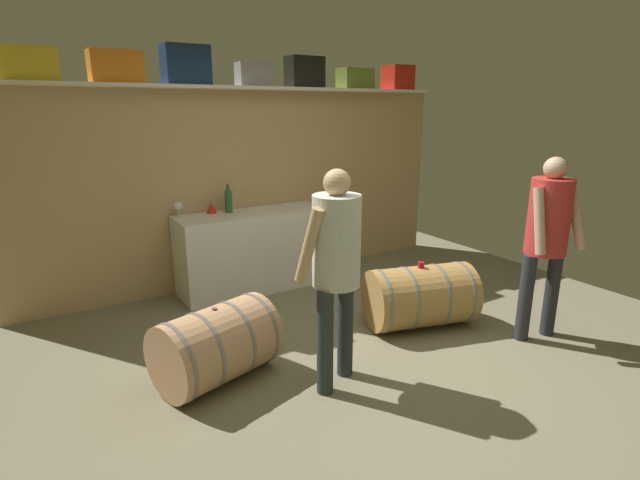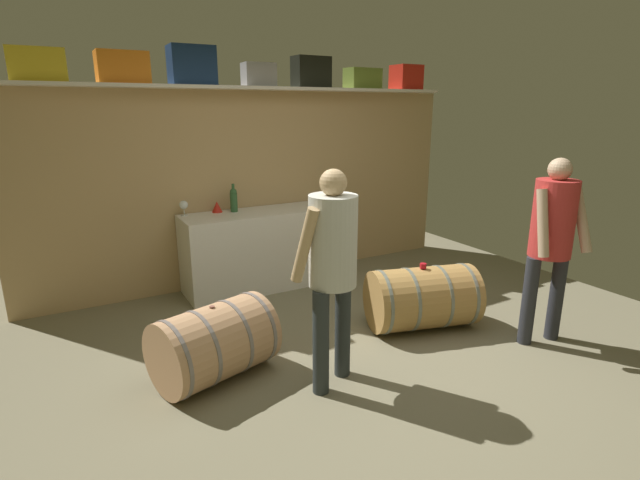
{
  "view_description": "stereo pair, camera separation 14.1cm",
  "coord_description": "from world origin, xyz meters",
  "views": [
    {
      "loc": [
        -2.09,
        -2.57,
        1.91
      ],
      "look_at": [
        -0.18,
        0.55,
        0.89
      ],
      "focal_mm": 26.9,
      "sensor_mm": 36.0,
      "label": 1
    },
    {
      "loc": [
        -1.97,
        -2.64,
        1.91
      ],
      "look_at": [
        -0.18,
        0.55,
        0.89
      ],
      "focal_mm": 26.9,
      "sensor_mm": 36.0,
      "label": 2
    }
  ],
  "objects": [
    {
      "name": "back_wall_panel",
      "position": [
        0.0,
        2.33,
        1.04
      ],
      "size": [
        4.97,
        0.1,
        2.08
      ],
      "primitive_type": "cube",
      "color": "tan",
      "rests_on": "ground"
    },
    {
      "name": "red_funnel",
      "position": [
        -0.5,
        2.18,
        0.9
      ],
      "size": [
        0.11,
        0.11,
        0.11
      ],
      "primitive_type": "cone",
      "color": "red",
      "rests_on": "work_cabinet"
    },
    {
      "name": "toolcase_black",
      "position": [
        0.63,
        2.18,
        2.27
      ],
      "size": [
        0.4,
        0.23,
        0.32
      ],
      "primitive_type": "cube",
      "rotation": [
        0.0,
        0.0,
        0.02
      ],
      "color": "black",
      "rests_on": "high_shelf_board"
    },
    {
      "name": "winemaker_pouring",
      "position": [
        -0.41,
        -0.03,
        0.94
      ],
      "size": [
        0.49,
        0.42,
        1.53
      ],
      "rotation": [
        0.0,
        0.0,
        0.45
      ],
      "color": "#2B3132",
      "rests_on": "ground"
    },
    {
      "name": "toolcase_yellow",
      "position": [
        -1.95,
        2.18,
        2.24
      ],
      "size": [
        0.43,
        0.28,
        0.27
      ],
      "primitive_type": "cube",
      "rotation": [
        0.0,
        0.0,
        -0.0
      ],
      "color": "yellow",
      "rests_on": "high_shelf_board"
    },
    {
      "name": "toolcase_red",
      "position": [
        1.94,
        2.18,
        2.25
      ],
      "size": [
        0.32,
        0.28,
        0.29
      ],
      "primitive_type": "cube",
      "rotation": [
        0.0,
        0.0,
        -0.02
      ],
      "color": "red",
      "rests_on": "high_shelf_board"
    },
    {
      "name": "toolcase_orange",
      "position": [
        -1.29,
        2.18,
        2.25
      ],
      "size": [
        0.44,
        0.28,
        0.28
      ],
      "primitive_type": "cube",
      "rotation": [
        0.0,
        0.0,
        0.01
      ],
      "color": "orange",
      "rests_on": "high_shelf_board"
    },
    {
      "name": "toolcase_grey",
      "position": [
        0.02,
        2.18,
        2.23
      ],
      "size": [
        0.33,
        0.22,
        0.23
      ],
      "primitive_type": "cube",
      "rotation": [
        0.0,
        0.0,
        -0.04
      ],
      "color": "gray",
      "rests_on": "high_shelf_board"
    },
    {
      "name": "toolcase_olive",
      "position": [
        1.31,
        2.18,
        2.22
      ],
      "size": [
        0.42,
        0.24,
        0.23
      ],
      "primitive_type": "cube",
      "rotation": [
        0.0,
        0.0,
        0.06
      ],
      "color": "olive",
      "rests_on": "high_shelf_board"
    },
    {
      "name": "wine_bottle_green",
      "position": [
        -0.33,
        2.12,
        0.97
      ],
      "size": [
        0.08,
        0.08,
        0.29
      ],
      "color": "#2F5C33",
      "rests_on": "work_cabinet"
    },
    {
      "name": "visitor_tasting",
      "position": [
        1.45,
        -0.34,
        0.94
      ],
      "size": [
        0.49,
        0.43,
        1.53
      ],
      "rotation": [
        0.0,
        0.0,
        2.93
      ],
      "color": "#292B31",
      "rests_on": "ground"
    },
    {
      "name": "tasting_cup",
      "position": [
        0.74,
        0.35,
        0.58
      ],
      "size": [
        0.06,
        0.06,
        0.04
      ],
      "primitive_type": "cylinder",
      "color": "red",
      "rests_on": "wine_barrel_near"
    },
    {
      "name": "work_cabinet",
      "position": [
        -0.12,
        1.99,
        0.42
      ],
      "size": [
        1.6,
        0.55,
        0.84
      ],
      "primitive_type": "cube",
      "color": "white",
      "rests_on": "ground"
    },
    {
      "name": "ground_plane",
      "position": [
        0.0,
        0.58,
        -0.01
      ],
      "size": [
        6.17,
        7.86,
        0.02
      ],
      "primitive_type": "cube",
      "color": "#7A7359"
    },
    {
      "name": "wine_glass",
      "position": [
        -0.84,
        2.18,
        0.95
      ],
      "size": [
        0.09,
        0.09,
        0.16
      ],
      "color": "white",
      "rests_on": "work_cabinet"
    },
    {
      "name": "high_shelf_board",
      "position": [
        0.0,
        2.18,
        2.09
      ],
      "size": [
        4.58,
        0.4,
        0.03
      ],
      "primitive_type": "cube",
      "color": "silver",
      "rests_on": "back_wall_panel"
    },
    {
      "name": "toolcase_navy",
      "position": [
        -0.66,
        2.18,
        2.29
      ],
      "size": [
        0.42,
        0.29,
        0.36
      ],
      "primitive_type": "cube",
      "rotation": [
        0.0,
        0.0,
        -0.01
      ],
      "color": "navy",
      "rests_on": "high_shelf_board"
    },
    {
      "name": "wine_barrel_near",
      "position": [
        0.75,
        0.35,
        0.28
      ],
      "size": [
        1.04,
        0.78,
        0.56
      ],
      "rotation": [
        0.0,
        0.0,
        -0.27
      ],
      "color": "#AE8245",
      "rests_on": "ground"
    },
    {
      "name": "wine_barrel_far",
      "position": [
        -1.1,
        0.45,
        0.28
      ],
      "size": [
        0.94,
        0.75,
        0.56
      ],
      "rotation": [
        0.0,
        0.0,
        0.28
      ],
      "color": "tan",
      "rests_on": "ground"
    }
  ]
}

